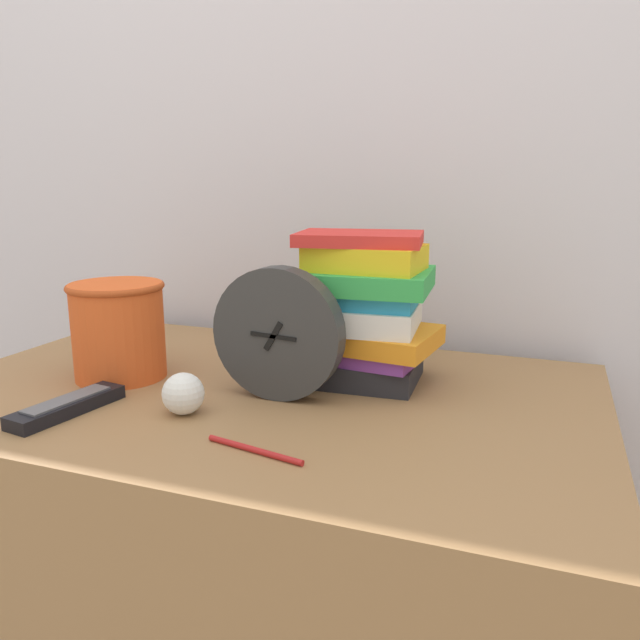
% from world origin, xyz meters
% --- Properties ---
extents(wall_back, '(6.00, 0.04, 2.40)m').
position_xyz_m(wall_back, '(0.00, 0.77, 1.20)').
color(wall_back, silver).
rests_on(wall_back, ground_plane).
extents(desk, '(1.10, 0.70, 0.75)m').
position_xyz_m(desk, '(0.00, 0.35, 0.38)').
color(desk, olive).
rests_on(desk, ground_plane).
extents(desk_clock, '(0.21, 0.04, 0.21)m').
position_xyz_m(desk_clock, '(0.05, 0.32, 0.86)').
color(desk_clock, '#333333').
rests_on(desk_clock, desk).
extents(book_stack, '(0.27, 0.20, 0.26)m').
position_xyz_m(book_stack, '(0.15, 0.45, 0.88)').
color(book_stack, '#232328').
rests_on(book_stack, desk).
extents(basket, '(0.16, 0.16, 0.17)m').
position_xyz_m(basket, '(-0.26, 0.32, 0.84)').
color(basket, '#E05623').
rests_on(basket, desk).
extents(tv_remote, '(0.08, 0.19, 0.02)m').
position_xyz_m(tv_remote, '(-0.22, 0.15, 0.77)').
color(tv_remote, black).
rests_on(tv_remote, desk).
extents(crumpled_paper_ball, '(0.06, 0.06, 0.06)m').
position_xyz_m(crumpled_paper_ball, '(-0.06, 0.21, 0.79)').
color(crumpled_paper_ball, white).
rests_on(crumpled_paper_ball, desk).
extents(pen, '(0.15, 0.04, 0.01)m').
position_xyz_m(pen, '(0.10, 0.12, 0.76)').
color(pen, '#B21E1E').
rests_on(pen, desk).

